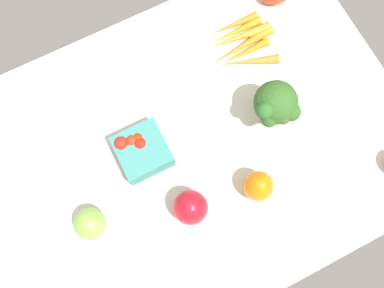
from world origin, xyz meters
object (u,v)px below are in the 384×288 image
Objects in this scene: berry_basket at (141,151)px; carrot_bunch at (242,42)px; broccoli_head at (276,105)px; bell_pepper_red at (191,207)px; bell_pepper_orange at (258,186)px; heirloom_tomato_green at (90,224)px.

berry_basket is 0.65× the size of carrot_bunch.
bell_pepper_red is (26.98, 11.23, -4.60)cm from broccoli_head.
berry_basket is at bearing -44.61° from bell_pepper_orange.
bell_pepper_orange reaches higher than heirloom_tomato_green.
berry_basket reaches higher than carrot_bunch.
berry_basket is 37.51cm from carrot_bunch.
bell_pepper_orange is (-19.77, 19.50, 1.24)cm from berry_basket.
berry_basket is 27.79cm from bell_pepper_orange.
broccoli_head is 22.02cm from carrot_bunch.
broccoli_head is 1.58× the size of bell_pepper_red.
berry_basket is 32.19cm from broccoli_head.
bell_pepper_red is 1.02× the size of bell_pepper_orange.
heirloom_tomato_green is 0.41× the size of carrot_bunch.
broccoli_head is at bearing 80.56° from carrot_bunch.
bell_pepper_orange is (-15.63, 2.58, -0.09)cm from bell_pepper_red.
berry_basket is 1.26× the size of bell_pepper_red.
bell_pepper_red is (-4.14, 16.91, 1.33)cm from berry_basket.
carrot_bunch is (-34.50, -14.61, -1.93)cm from berry_basket.
bell_pepper_orange reaches higher than berry_basket.
heirloom_tomato_green is at bearing 5.09° from broccoli_head.
berry_basket is at bearing -10.35° from broccoli_head.
carrot_bunch is 43.89cm from bell_pepper_red.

